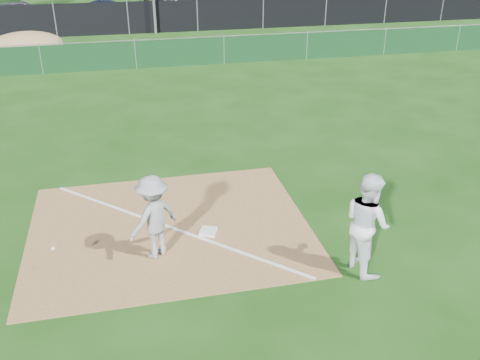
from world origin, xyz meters
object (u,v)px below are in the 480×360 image
Objects in this scene: runner at (367,223)px; car_left at (21,11)px; first_base at (208,231)px; car_right at (175,6)px; car_mid at (112,12)px; play_at_first at (154,217)px.

car_left is at bearing 10.21° from runner.
car_left is at bearing 104.76° from first_base.
runner is at bearing -167.83° from car_left.
car_left is 0.89× the size of car_right.
car_right is at bearing -85.00° from car_mid.
car_left is 0.98× the size of car_mid.
car_left is 5.88m from car_mid.
runner is at bearing 172.36° from car_mid.
car_right reaches higher than first_base.
runner reaches higher than first_base.
car_right is (2.52, 27.80, 0.62)m from first_base.
play_at_first is 28.62m from car_right.
runner reaches higher than car_mid.
runner is at bearing 159.69° from car_right.
first_base is at bearing 154.16° from car_right.
first_base is 28.70m from car_left.
car_mid reaches higher than car_right.
car_mid is (-0.49, 26.74, -0.19)m from play_at_first.
car_right is (3.68, 28.38, -0.21)m from play_at_first.
car_left is at bearing 57.94° from car_mid.
play_at_first reaches higher than car_right.
runner is (2.70, -1.88, 0.95)m from first_base.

